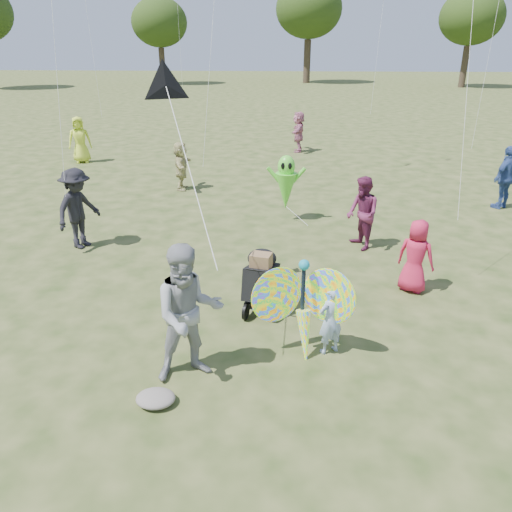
{
  "coord_description": "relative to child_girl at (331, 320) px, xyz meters",
  "views": [
    {
      "loc": [
        0.31,
        -6.1,
        4.38
      ],
      "look_at": [
        -0.2,
        1.5,
        1.1
      ],
      "focal_mm": 35.0,
      "sensor_mm": 36.0,
      "label": 1
    }
  ],
  "objects": [
    {
      "name": "grey_bag",
      "position": [
        -2.34,
        -1.36,
        -0.48
      ],
      "size": [
        0.52,
        0.43,
        0.17
      ],
      "primitive_type": "ellipsoid",
      "color": "slate",
      "rests_on": "ground"
    },
    {
      "name": "butterfly_kite",
      "position": [
        -0.41,
        -0.05,
        0.21
      ],
      "size": [
        1.74,
        0.75,
        1.73
      ],
      "color": "#FF3528",
      "rests_on": "ground"
    },
    {
      "name": "ground",
      "position": [
        -0.99,
        -0.42,
        -0.56
      ],
      "size": [
        160.0,
        160.0,
        0.0
      ],
      "primitive_type": "plane",
      "color": "#51592B",
      "rests_on": "ground"
    },
    {
      "name": "tree_line",
      "position": [
        2.68,
        44.57,
        6.3
      ],
      "size": [
        91.78,
        33.6,
        10.79
      ],
      "color": "#3A2D21",
      "rests_on": "ground"
    },
    {
      "name": "crowd_d",
      "position": [
        -4.1,
        8.93,
        0.2
      ],
      "size": [
        0.51,
        1.42,
        1.51
      ],
      "primitive_type": "imported",
      "rotation": [
        0.0,
        0.0,
        1.61
      ],
      "color": "tan",
      "rests_on": "ground"
    },
    {
      "name": "delta_kite_rig",
      "position": [
        -2.67,
        1.71,
        3.16
      ],
      "size": [
        1.55,
        2.66,
        2.55
      ],
      "color": "black",
      "rests_on": "ground"
    },
    {
      "name": "crowd_e",
      "position": [
        0.99,
        4.27,
        0.27
      ],
      "size": [
        0.86,
        0.97,
        1.66
      ],
      "primitive_type": "imported",
      "rotation": [
        0.0,
        0.0,
        5.05
      ],
      "color": "#682246",
      "rests_on": "ground"
    },
    {
      "name": "crowd_a",
      "position": [
        1.72,
        2.18,
        0.15
      ],
      "size": [
        0.82,
        0.74,
        1.41
      ],
      "primitive_type": "imported",
      "rotation": [
        0.0,
        0.0,
        2.6
      ],
      "color": "#BF1E41",
      "rests_on": "ground"
    },
    {
      "name": "child_girl",
      "position": [
        0.0,
        0.0,
        0.0
      ],
      "size": [
        0.49,
        0.44,
        1.12
      ],
      "primitive_type": "imported",
      "rotation": [
        0.0,
        0.0,
        3.66
      ],
      "color": "#99AED9",
      "rests_on": "ground"
    },
    {
      "name": "crowd_c",
      "position": [
        5.39,
        7.6,
        0.32
      ],
      "size": [
        1.08,
        0.97,
        1.77
      ],
      "primitive_type": "imported",
      "rotation": [
        0.0,
        0.0,
        3.79
      ],
      "color": "#314A88",
      "rests_on": "ground"
    },
    {
      "name": "crowd_j",
      "position": [
        -0.33,
        15.2,
        0.28
      ],
      "size": [
        0.57,
        1.59,
        1.68
      ],
      "primitive_type": "imported",
      "rotation": [
        0.0,
        0.0,
        4.66
      ],
      "color": "#B26681",
      "rests_on": "ground"
    },
    {
      "name": "jogging_stroller",
      "position": [
        -1.11,
        1.29,
        0.05
      ],
      "size": [
        0.65,
        1.11,
        1.09
      ],
      "rotation": [
        0.0,
        0.0,
        -0.23
      ],
      "color": "black",
      "rests_on": "ground"
    },
    {
      "name": "adult_man",
      "position": [
        -1.98,
        -0.71,
        0.44
      ],
      "size": [
        1.18,
        1.06,
        1.99
      ],
      "primitive_type": "imported",
      "rotation": [
        0.0,
        0.0,
        0.38
      ],
      "color": "#929397",
      "rests_on": "ground"
    },
    {
      "name": "crowd_g",
      "position": [
        -8.82,
        12.51,
        0.32
      ],
      "size": [
        1.0,
        0.81,
        1.76
      ],
      "primitive_type": "imported",
      "rotation": [
        0.0,
        0.0,
        0.34
      ],
      "color": "#D0E836",
      "rests_on": "ground"
    },
    {
      "name": "alien_kite",
      "position": [
        -0.75,
        6.1,
        0.41
      ],
      "size": [
        1.12,
        0.69,
        1.74
      ],
      "color": "#5ADB33",
      "rests_on": "ground"
    },
    {
      "name": "crowd_b",
      "position": [
        -5.41,
        3.92,
        0.36
      ],
      "size": [
        1.09,
        1.36,
        1.84
      ],
      "primitive_type": "imported",
      "rotation": [
        0.0,
        0.0,
        1.18
      ],
      "color": "black",
      "rests_on": "ground"
    }
  ]
}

